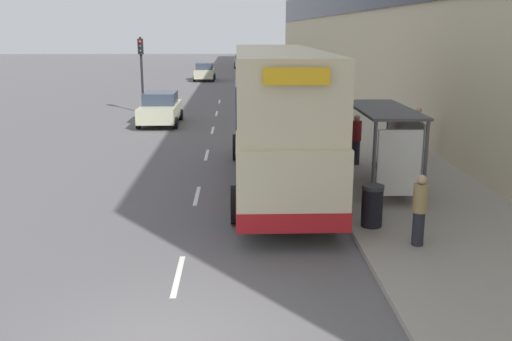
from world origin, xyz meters
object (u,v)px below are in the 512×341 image
Objects in this scene: car_1 at (160,108)px; pedestrian_at_shelter at (420,210)px; pedestrian_3 at (356,139)px; traffic_light_far_kerb at (141,62)px; bus_shelter at (391,135)px; car_2 at (205,72)px; car_0 at (241,61)px; pedestrian_1 at (417,131)px; double_decker_bus_near at (277,116)px; pedestrian_2 at (411,141)px; litter_bin at (372,206)px.

pedestrian_at_shelter reaches higher than car_1.
pedestrian_3 is 17.51m from traffic_light_far_kerb.
car_2 is at bearing 100.90° from bus_shelter.
car_0 is (-3.94, 58.11, -0.99)m from bus_shelter.
car_1 is 13.96m from pedestrian_1.
bus_shelter is at bearing -115.52° from pedestrian_1.
pedestrian_2 is (5.09, 2.63, -1.33)m from double_decker_bus_near.
car_0 is 61.27m from litter_bin.
car_0 is 2.50× the size of pedestrian_at_shelter.
pedestrian_2 is (10.39, -9.91, 0.12)m from car_1.
pedestrian_at_shelter reaches higher than car_2.
bus_shelter is 3.51m from double_decker_bus_near.
bus_shelter reaches higher than car_1.
pedestrian_at_shelter is (8.12, -18.07, 0.14)m from car_1.
double_decker_bus_near reaches higher than car_1.
pedestrian_1 is at bearing 64.67° from pedestrian_2.
car_2 is 2.43× the size of pedestrian_1.
bus_shelter is 3.65m from pedestrian_3.
bus_shelter is 1.02× the size of car_0.
litter_bin is (-3.65, -8.20, -0.42)m from pedestrian_1.
car_2 is 2.74× the size of pedestrian_at_shelter.
pedestrian_at_shelter is 0.90× the size of pedestrian_3.
litter_bin is at bearing -114.02° from pedestrian_1.
pedestrian_1 is at bearing 142.16° from car_1.
pedestrian_2 reaches higher than litter_bin.
traffic_light_far_kerb is at bearing -98.80° from car_0.
car_1 is 14.36m from pedestrian_2.
traffic_light_far_kerb reaches higher than pedestrian_at_shelter.
car_1 is 2.83× the size of pedestrian_2.
bus_shelter is 40.79m from car_2.
car_0 is at bearing 92.54° from litter_bin.
bus_shelter is at bearing -86.12° from car_0.
pedestrian_2 reaches higher than car_1.
car_0 is at bearing -95.97° from car_1.
car_1 is 18.31m from litter_bin.
car_0 is 3.91× the size of litter_bin.
pedestrian_3 is at bearing 94.38° from bus_shelter.
pedestrian_2 is at bearing 104.67° from car_2.
double_decker_bus_near is at bearing 112.90° from car_1.
bus_shelter is 20.59m from traffic_light_far_kerb.
car_0 is 62.62m from pedestrian_at_shelter.
double_decker_bus_near is 2.55× the size of traffic_light_far_kerb.
car_2 is 2.48× the size of pedestrian_3.
litter_bin is (-0.95, -6.66, -0.40)m from pedestrian_3.
double_decker_bus_near is 6.35m from pedestrian_at_shelter.
car_2 reaches higher than car_1.
traffic_light_far_kerb reaches higher than pedestrian_3.
car_2 is at bearing 106.18° from pedestrian_1.
pedestrian_3 is 1.73× the size of litter_bin.
bus_shelter reaches higher than pedestrian_3.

